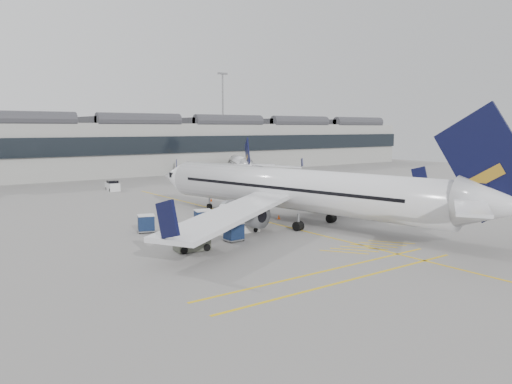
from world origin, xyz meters
TOP-DOWN VIEW (x-y plane):
  - ground at (0.00, 0.00)m, footprint 220.00×220.00m
  - terminal at (0.00, 71.93)m, footprint 200.00×20.45m
  - light_masts at (-1.67, 86.00)m, footprint 113.00×0.60m
  - apron_markings at (10.00, 10.00)m, footprint 0.25×60.00m
  - airliner_main at (12.06, 4.26)m, footprint 40.88×45.08m
  - airliner_far at (40.09, 56.32)m, footprint 25.65×28.29m
  - belt_loader at (4.27, 4.49)m, footprint 5.08×1.95m
  - baggage_cart_a at (6.04, 8.56)m, footprint 2.05×1.81m
  - baggage_cart_b at (2.82, 8.37)m, footprint 2.09×1.88m
  - baggage_cart_c at (2.00, 1.60)m, footprint 1.64×1.37m
  - baggage_cart_d at (-2.70, 9.78)m, footprint 1.99×1.80m
  - ramp_agent_a at (5.40, 4.41)m, footprint 0.79×0.69m
  - ramp_agent_b at (2.91, 5.76)m, footprint 0.86×0.68m
  - pushback_tug at (-2.68, 0.82)m, footprint 2.94×2.02m
  - safety_cone_nose at (13.03, 23.64)m, footprint 0.34×0.34m
  - safety_cone_engine at (12.10, 7.71)m, footprint 0.36×0.36m
  - service_van_mid at (6.42, 43.17)m, footprint 1.91×3.37m
  - service_van_right at (24.82, 42.68)m, footprint 3.73×3.17m

SIDE VIEW (x-z plane):
  - ground at x=0.00m, z-range 0.00..0.00m
  - apron_markings at x=10.00m, z-range 0.00..0.01m
  - safety_cone_nose at x=13.03m, z-range 0.00..0.48m
  - safety_cone_engine at x=12.10m, z-range 0.00..0.50m
  - belt_loader at x=4.27m, z-range -0.43..1.63m
  - pushback_tug at x=-2.68m, z-range -0.09..1.46m
  - service_van_mid at x=6.42m, z-range -0.09..1.58m
  - service_van_right at x=24.82m, z-range -0.09..1.63m
  - ramp_agent_b at x=2.91m, z-range 0.00..1.70m
  - baggage_cart_c at x=2.00m, z-range 0.06..1.74m
  - ramp_agent_a at x=5.40m, z-range 0.00..1.81m
  - baggage_cart_d at x=-2.70m, z-range 0.06..1.79m
  - baggage_cart_b at x=2.82m, z-range 0.07..1.92m
  - baggage_cart_a at x=6.04m, z-range 0.07..1.93m
  - airliner_far at x=40.09m, z-range -1.69..6.51m
  - airliner_main at x=12.06m, z-range -2.49..9.61m
  - terminal at x=0.00m, z-range -0.06..12.34m
  - light_masts at x=-1.67m, z-range 1.77..27.22m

